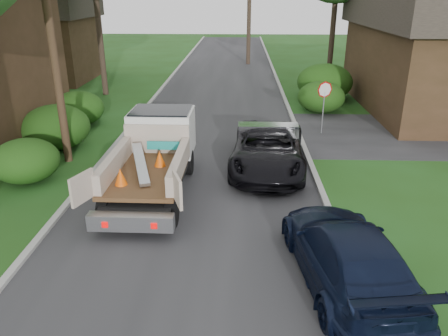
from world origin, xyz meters
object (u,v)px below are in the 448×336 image
object	(u,v)px
black_pickup	(268,149)
stop_sign	(324,97)
house_left_far	(41,38)
flatbed_truck	(157,148)
utility_pole	(50,25)
navy_suv	(347,254)

from	to	relation	value
black_pickup	stop_sign	bearing A→B (deg)	62.57
house_left_far	flatbed_truck	distance (m)	22.52
stop_sign	utility_pole	distance (m)	11.91
utility_pole	navy_suv	xyz separation A→B (m)	(9.28, -7.48, -4.42)
stop_sign	house_left_far	world-z (taller)	house_left_far
stop_sign	utility_pole	world-z (taller)	utility_pole
flatbed_truck	black_pickup	world-z (taller)	flatbed_truck
house_left_far	black_pickup	xyz separation A→B (m)	(15.90, -17.50, -2.25)
utility_pole	flatbed_truck	world-z (taller)	utility_pole
flatbed_truck	utility_pole	bearing A→B (deg)	154.04
stop_sign	utility_pole	xyz separation A→B (m)	(-10.68, -4.02, 3.40)
stop_sign	house_left_far	distance (m)	22.81
flatbed_truck	house_left_far	bearing A→B (deg)	122.77
utility_pole	flatbed_truck	xyz separation A→B (m)	(3.95, -1.97, -3.89)
stop_sign	navy_suv	distance (m)	11.63
utility_pole	black_pickup	xyz separation A→B (m)	(7.88, -0.48, -4.38)
utility_pole	flatbed_truck	size ratio (longest dim) A/B	1.60
black_pickup	utility_pole	bearing A→B (deg)	-179.04
black_pickup	navy_suv	world-z (taller)	black_pickup
stop_sign	flatbed_truck	bearing A→B (deg)	-138.31
black_pickup	navy_suv	size ratio (longest dim) A/B	1.10
black_pickup	navy_suv	distance (m)	7.14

